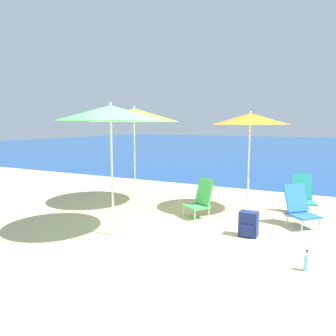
# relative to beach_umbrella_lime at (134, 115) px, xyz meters

# --- Properties ---
(ground_plane) EXTENTS (60.00, 60.00, 0.00)m
(ground_plane) POSITION_rel_beach_umbrella_lime_xyz_m (1.82, -1.87, -2.09)
(ground_plane) COLOR #D1BA89
(sea_water) EXTENTS (60.00, 40.00, 0.01)m
(sea_water) POSITION_rel_beach_umbrella_lime_xyz_m (1.82, 23.01, -2.09)
(sea_water) COLOR #19478C
(sea_water) RESTS_ON ground
(beach_umbrella_lime) EXTENTS (2.06, 2.06, 2.29)m
(beach_umbrella_lime) POSITION_rel_beach_umbrella_lime_xyz_m (0.00, 0.00, 0.00)
(beach_umbrella_lime) COLOR white
(beach_umbrella_lime) RESTS_ON ground
(beach_umbrella_orange) EXTENTS (1.58, 1.58, 2.15)m
(beach_umbrella_orange) POSITION_rel_beach_umbrella_lime_xyz_m (2.52, 0.52, -0.10)
(beach_umbrella_orange) COLOR white
(beach_umbrella_orange) RESTS_ON ground
(beach_umbrella_green) EXTENTS (1.80, 1.80, 2.24)m
(beach_umbrella_green) POSITION_rel_beach_umbrella_lime_xyz_m (0.81, -1.96, -0.02)
(beach_umbrella_green) COLOR white
(beach_umbrella_green) RESTS_ON ground
(beach_chair_teal) EXTENTS (0.56, 0.62, 0.84)m
(beach_chair_teal) POSITION_rel_beach_umbrella_lime_xyz_m (3.59, 0.93, -1.67)
(beach_chair_teal) COLOR silver
(beach_chair_teal) RESTS_ON ground
(beach_chair_blue) EXTENTS (0.72, 0.72, 0.76)m
(beach_chair_blue) POSITION_rel_beach_umbrella_lime_xyz_m (3.61, 0.00, -1.72)
(beach_chair_blue) COLOR silver
(beach_chair_blue) RESTS_ON ground
(beach_chair_green) EXTENTS (0.64, 0.66, 0.80)m
(beach_chair_green) POSITION_rel_beach_umbrella_lime_xyz_m (1.75, -0.27, -1.69)
(beach_chair_green) COLOR silver
(beach_chair_green) RESTS_ON ground
(backpack_navy) EXTENTS (0.30, 0.25, 0.43)m
(backpack_navy) POSITION_rel_beach_umbrella_lime_xyz_m (2.90, -0.99, -1.88)
(backpack_navy) COLOR navy
(backpack_navy) RESTS_ON ground
(water_bottle) EXTENTS (0.07, 0.07, 0.28)m
(water_bottle) POSITION_rel_beach_umbrella_lime_xyz_m (3.88, -1.97, -1.98)
(water_bottle) COLOR #8CCCEA
(water_bottle) RESTS_ON ground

